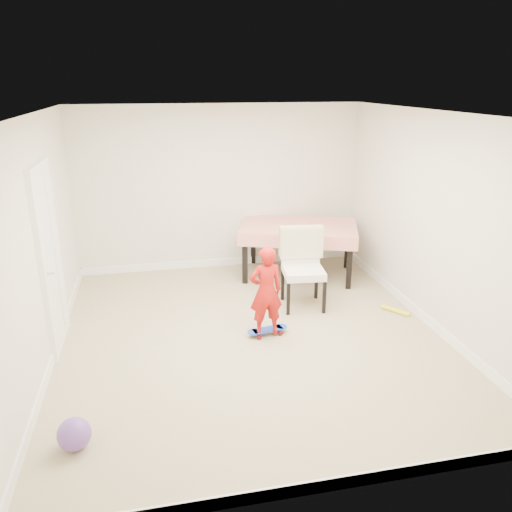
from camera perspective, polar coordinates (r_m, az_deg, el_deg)
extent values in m
plane|color=tan|center=(6.12, -0.54, -9.11)|extent=(5.00, 5.00, 0.00)
cube|color=white|center=(5.38, -0.63, 15.79)|extent=(4.50, 5.00, 0.04)
cube|color=silver|center=(7.99, -4.12, 7.67)|extent=(4.50, 0.04, 2.60)
cube|color=silver|center=(3.39, 7.82, -9.33)|extent=(4.50, 0.04, 2.60)
cube|color=silver|center=(5.64, -23.41, 1.06)|extent=(0.04, 5.00, 2.60)
cube|color=silver|center=(6.42, 19.39, 3.68)|extent=(0.04, 5.00, 2.60)
cube|color=white|center=(6.00, -22.48, -0.54)|extent=(0.11, 0.94, 2.11)
cube|color=white|center=(8.34, -3.93, -0.69)|extent=(4.50, 0.02, 0.12)
cube|color=white|center=(4.13, 7.01, -24.68)|extent=(4.50, 0.02, 0.12)
cube|color=white|center=(6.11, -21.94, -10.04)|extent=(0.02, 5.00, 0.12)
cube|color=white|center=(6.84, 18.30, -6.35)|extent=(0.02, 5.00, 0.12)
imported|color=red|center=(5.87, 1.14, -4.37)|extent=(0.42, 0.30, 1.10)
sphere|color=#6844A4|center=(4.66, -20.07, -18.58)|extent=(0.28, 0.28, 0.28)
cylinder|color=yellow|center=(6.93, 15.65, -6.02)|extent=(0.28, 0.36, 0.06)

